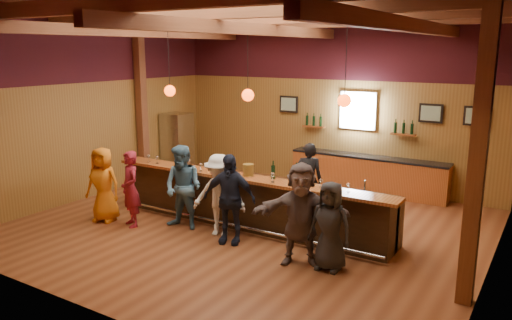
% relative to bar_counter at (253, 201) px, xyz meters
% --- Properties ---
extents(room, '(9.04, 9.00, 4.52)m').
position_rel_bar_counter_xyz_m(room, '(-0.02, -0.09, 2.69)').
color(room, brown).
rests_on(room, ground).
extents(bar_counter, '(6.30, 1.07, 1.11)m').
position_rel_bar_counter_xyz_m(bar_counter, '(0.00, 0.00, 0.00)').
color(bar_counter, black).
rests_on(bar_counter, ground).
extents(back_bar_cabinet, '(4.00, 0.52, 0.95)m').
position_rel_bar_counter_xyz_m(back_bar_cabinet, '(1.18, 3.57, -0.05)').
color(back_bar_cabinet, brown).
rests_on(back_bar_cabinet, ground).
extents(window, '(0.95, 0.09, 0.95)m').
position_rel_bar_counter_xyz_m(window, '(0.78, 3.80, 1.53)').
color(window, silver).
rests_on(window, room).
extents(framed_pictures, '(5.35, 0.05, 0.45)m').
position_rel_bar_counter_xyz_m(framed_pictures, '(1.65, 3.79, 1.58)').
color(framed_pictures, black).
rests_on(framed_pictures, room).
extents(wine_shelves, '(3.00, 0.18, 0.30)m').
position_rel_bar_counter_xyz_m(wine_shelves, '(0.78, 3.73, 1.10)').
color(wine_shelves, brown).
rests_on(wine_shelves, room).
extents(pendant_lights, '(4.24, 0.24, 1.37)m').
position_rel_bar_counter_xyz_m(pendant_lights, '(-0.02, -0.15, 2.19)').
color(pendant_lights, black).
rests_on(pendant_lights, room).
extents(stainless_fridge, '(0.70, 0.70, 1.80)m').
position_rel_bar_counter_xyz_m(stainless_fridge, '(-4.12, 2.45, 0.38)').
color(stainless_fridge, silver).
rests_on(stainless_fridge, ground).
extents(customer_orange, '(0.88, 0.68, 1.59)m').
position_rel_bar_counter_xyz_m(customer_orange, '(-2.82, -1.44, 0.27)').
color(customer_orange, orange).
rests_on(customer_orange, ground).
extents(customer_redvest, '(0.68, 0.59, 1.57)m').
position_rel_bar_counter_xyz_m(customer_redvest, '(-2.10, -1.36, 0.26)').
color(customer_redvest, maroon).
rests_on(customer_redvest, ground).
extents(customer_denim, '(0.88, 0.71, 1.72)m').
position_rel_bar_counter_xyz_m(customer_denim, '(-1.08, -0.91, 0.34)').
color(customer_denim, teal).
rests_on(customer_denim, ground).
extents(customer_white, '(1.18, 0.91, 1.62)m').
position_rel_bar_counter_xyz_m(customer_white, '(-0.24, -0.83, 0.29)').
color(customer_white, white).
rests_on(customer_white, ground).
extents(customer_navy, '(1.08, 0.69, 1.71)m').
position_rel_bar_counter_xyz_m(customer_navy, '(0.14, -1.05, 0.33)').
color(customer_navy, '#1A2034').
rests_on(customer_navy, ground).
extents(customer_brown, '(1.69, 1.19, 1.75)m').
position_rel_bar_counter_xyz_m(customer_brown, '(1.70, -1.19, 0.36)').
color(customer_brown, '#62514E').
rests_on(customer_brown, ground).
extents(customer_dark, '(0.74, 0.49, 1.50)m').
position_rel_bar_counter_xyz_m(customer_dark, '(2.21, -1.15, 0.23)').
color(customer_dark, '#262629').
rests_on(customer_dark, ground).
extents(bartender, '(0.70, 0.59, 1.63)m').
position_rel_bar_counter_xyz_m(bartender, '(0.72, 1.13, 0.29)').
color(bartender, black).
rests_on(bartender, ground).
extents(ice_bucket, '(0.22, 0.22, 0.24)m').
position_rel_bar_counter_xyz_m(ice_bucket, '(0.05, -0.24, 0.71)').
color(ice_bucket, brown).
rests_on(ice_bucket, bar_counter).
extents(bottle_a, '(0.08, 0.08, 0.36)m').
position_rel_bar_counter_xyz_m(bottle_a, '(0.58, -0.19, 0.73)').
color(bottle_a, black).
rests_on(bottle_a, bar_counter).
extents(bottle_b, '(0.08, 0.08, 0.38)m').
position_rel_bar_counter_xyz_m(bottle_b, '(1.08, -0.17, 0.74)').
color(bottle_b, black).
rests_on(bottle_b, bar_counter).
extents(glass_a, '(0.08, 0.08, 0.18)m').
position_rel_bar_counter_xyz_m(glass_a, '(-2.51, -0.38, 0.72)').
color(glass_a, silver).
rests_on(glass_a, bar_counter).
extents(glass_b, '(0.08, 0.08, 0.18)m').
position_rel_bar_counter_xyz_m(glass_b, '(-2.26, -0.37, 0.71)').
color(glass_b, silver).
rests_on(glass_b, bar_counter).
extents(glass_c, '(0.08, 0.08, 0.18)m').
position_rel_bar_counter_xyz_m(glass_c, '(-1.42, -0.31, 0.72)').
color(glass_c, silver).
rests_on(glass_c, bar_counter).
extents(glass_d, '(0.08, 0.08, 0.17)m').
position_rel_bar_counter_xyz_m(glass_d, '(-1.00, -0.44, 0.71)').
color(glass_d, silver).
rests_on(glass_d, bar_counter).
extents(glass_e, '(0.08, 0.08, 0.17)m').
position_rel_bar_counter_xyz_m(glass_e, '(-0.47, -0.34, 0.71)').
color(glass_e, silver).
rests_on(glass_e, bar_counter).
extents(glass_f, '(0.09, 0.09, 0.19)m').
position_rel_bar_counter_xyz_m(glass_f, '(0.70, -0.41, 0.73)').
color(glass_f, silver).
rests_on(glass_f, bar_counter).
extents(glass_g, '(0.07, 0.07, 0.16)m').
position_rel_bar_counter_xyz_m(glass_g, '(1.63, -0.25, 0.70)').
color(glass_g, silver).
rests_on(glass_g, bar_counter).
extents(glass_h, '(0.07, 0.07, 0.17)m').
position_rel_bar_counter_xyz_m(glass_h, '(2.17, -0.28, 0.71)').
color(glass_h, silver).
rests_on(glass_h, bar_counter).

